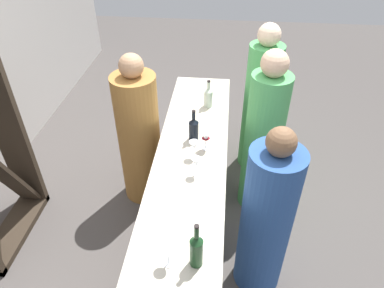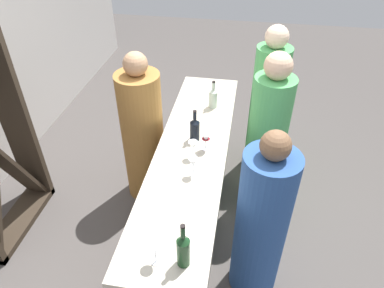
% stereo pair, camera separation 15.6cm
% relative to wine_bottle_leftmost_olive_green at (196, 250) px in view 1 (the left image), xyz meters
% --- Properties ---
extents(ground_plane, '(12.00, 12.00, 0.00)m').
position_rel_wine_bottle_leftmost_olive_green_xyz_m(ground_plane, '(1.06, 0.13, -1.03)').
color(ground_plane, '#4C4744').
extents(bar_counter, '(2.53, 0.57, 0.90)m').
position_rel_wine_bottle_leftmost_olive_green_xyz_m(bar_counter, '(1.06, 0.13, -0.57)').
color(bar_counter, gray).
rests_on(bar_counter, ground).
extents(wine_bottle_leftmost_olive_green, '(0.08, 0.08, 0.33)m').
position_rel_wine_bottle_leftmost_olive_green_xyz_m(wine_bottle_leftmost_olive_green, '(0.00, 0.00, 0.00)').
color(wine_bottle_leftmost_olive_green, '#193D1E').
rests_on(wine_bottle_leftmost_olive_green, bar_counter).
extents(wine_bottle_second_left_near_black, '(0.08, 0.08, 0.29)m').
position_rel_wine_bottle_leftmost_olive_green_xyz_m(wine_bottle_second_left_near_black, '(1.19, 0.14, -0.02)').
color(wine_bottle_second_left_near_black, black).
rests_on(wine_bottle_second_left_near_black, bar_counter).
extents(wine_bottle_center_clear_pale, '(0.08, 0.08, 0.27)m').
position_rel_wine_bottle_leftmost_olive_green_xyz_m(wine_bottle_center_clear_pale, '(1.74, 0.05, -0.02)').
color(wine_bottle_center_clear_pale, '#B7C6B2').
rests_on(wine_bottle_center_clear_pale, bar_counter).
extents(wine_glass_near_left, '(0.08, 0.08, 0.16)m').
position_rel_wine_bottle_leftmost_olive_green_xyz_m(wine_glass_near_left, '(1.07, 0.02, -0.01)').
color(wine_glass_near_left, white).
rests_on(wine_glass_near_left, bar_counter).
extents(wine_glass_near_center, '(0.07, 0.07, 0.15)m').
position_rel_wine_bottle_leftmost_olive_green_xyz_m(wine_glass_near_center, '(0.76, 0.07, -0.02)').
color(wine_glass_near_center, white).
rests_on(wine_glass_near_center, bar_counter).
extents(wine_glass_near_right, '(0.08, 0.08, 0.15)m').
position_rel_wine_bottle_leftmost_olive_green_xyz_m(wine_glass_near_right, '(0.96, 0.11, -0.01)').
color(wine_glass_near_right, white).
rests_on(wine_glass_near_right, bar_counter).
extents(wine_glass_far_left, '(0.08, 0.08, 0.16)m').
position_rel_wine_bottle_leftmost_olive_green_xyz_m(wine_glass_far_left, '(-0.02, 0.16, -0.02)').
color(wine_glass_far_left, white).
rests_on(wine_glass_far_left, bar_counter).
extents(person_left_guest, '(0.36, 0.36, 1.63)m').
position_rel_wine_bottle_leftmost_olive_green_xyz_m(person_left_guest, '(1.42, -0.48, -0.27)').
color(person_left_guest, '#4CA559').
rests_on(person_left_guest, ground).
extents(person_center_guest, '(0.44, 0.44, 1.51)m').
position_rel_wine_bottle_leftmost_olive_green_xyz_m(person_center_guest, '(0.53, -0.46, -0.34)').
color(person_center_guest, '#284C8C').
rests_on(person_center_guest, ground).
extents(person_right_guest, '(0.38, 0.38, 1.63)m').
position_rel_wine_bottle_leftmost_olive_green_xyz_m(person_right_guest, '(2.05, -0.48, -0.27)').
color(person_right_guest, '#4CA559').
rests_on(person_right_guest, ground).
extents(person_server_behind, '(0.44, 0.44, 1.55)m').
position_rel_wine_bottle_leftmost_olive_green_xyz_m(person_server_behind, '(1.43, 0.67, -0.32)').
color(person_server_behind, '#9E6B33').
rests_on(person_server_behind, ground).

